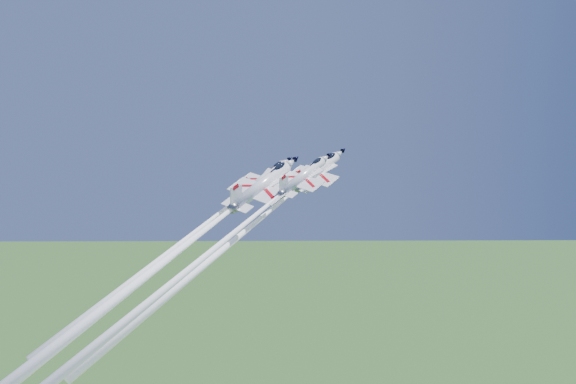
{
  "coord_description": "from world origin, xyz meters",
  "views": [
    {
      "loc": [
        -0.97,
        -116.34,
        115.32
      ],
      "look_at": [
        0.0,
        0.0,
        92.47
      ],
      "focal_mm": 40.0,
      "sensor_mm": 36.0,
      "label": 1
    }
  ],
  "objects_px": {
    "jet_lead": "(236,239)",
    "jet_slot": "(176,253)",
    "jet_right": "(215,248)",
    "jet_left": "(187,239)"
  },
  "relations": [
    {
      "from": "jet_left",
      "to": "jet_right",
      "type": "relative_size",
      "value": 0.92
    },
    {
      "from": "jet_lead",
      "to": "jet_left",
      "type": "relative_size",
      "value": 1.12
    },
    {
      "from": "jet_slot",
      "to": "jet_left",
      "type": "bearing_deg",
      "value": 129.5
    },
    {
      "from": "jet_right",
      "to": "jet_left",
      "type": "bearing_deg",
      "value": 164.05
    },
    {
      "from": "jet_lead",
      "to": "jet_slot",
      "type": "height_order",
      "value": "jet_lead"
    },
    {
      "from": "jet_right",
      "to": "jet_slot",
      "type": "xyz_separation_m",
      "value": [
        -6.3,
        0.12,
        -0.78
      ]
    },
    {
      "from": "jet_lead",
      "to": "jet_right",
      "type": "bearing_deg",
      "value": -66.69
    },
    {
      "from": "jet_slot",
      "to": "jet_lead",
      "type": "bearing_deg",
      "value": 83.49
    },
    {
      "from": "jet_right",
      "to": "jet_slot",
      "type": "relative_size",
      "value": 1.05
    },
    {
      "from": "jet_right",
      "to": "jet_slot",
      "type": "bearing_deg",
      "value": -139.37
    }
  ]
}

